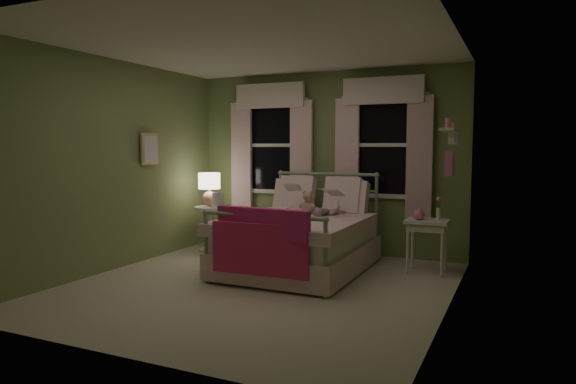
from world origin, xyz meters
The scene contains 18 objects.
room_shell centered at (0.00, 0.00, 1.30)m, with size 4.20×4.20×4.20m.
bed centered at (0.12, 0.88, 0.38)m, with size 1.58×2.04×1.18m.
pink_throw centered at (0.12, -0.15, 0.61)m, with size 1.10×0.21×0.71m.
child_left centered at (-0.16, 1.30, 0.93)m, with size 0.26×0.17×0.72m, color #F7D1DD.
child_right centered at (0.40, 1.30, 0.94)m, with size 0.36×0.28×0.74m, color #F7D1DD.
book_left centered at (-0.16, 1.05, 0.96)m, with size 0.20×0.27×0.03m, color beige.
book_right centered at (0.40, 1.05, 0.92)m, with size 0.20×0.27×0.02m, color beige.
teddy_bear centered at (0.12, 1.14, 0.79)m, with size 0.23×0.18×0.31m.
nightstand_left centered at (-1.57, 1.44, 0.42)m, with size 0.46×0.46×0.65m.
table_lamp centered at (-1.57, 1.44, 0.95)m, with size 0.32×0.32×0.48m.
book_nightstand centered at (-1.47, 1.36, 0.66)m, with size 0.16×0.22×0.02m, color beige.
nightstand_right centered at (1.58, 1.38, 0.55)m, with size 0.50×0.40×0.64m.
pink_toy centered at (1.48, 1.38, 0.71)m, with size 0.14×0.19×0.14m.
bud_vase centered at (1.70, 1.43, 0.79)m, with size 0.06×0.06×0.28m.
window_left centered at (-0.85, 2.03, 1.62)m, with size 1.34×0.13×1.96m.
window_right centered at (0.85, 2.03, 1.62)m, with size 1.34×0.13×1.96m.
wall_shelf centered at (1.90, 0.70, 1.52)m, with size 0.15×0.50×0.60m.
framed_picture centered at (-1.95, 0.60, 1.50)m, with size 0.03×0.32×0.42m.
Camera 1 is at (2.60, -4.87, 1.52)m, focal length 32.00 mm.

